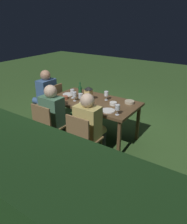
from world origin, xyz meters
TOP-DOWN VIEW (x-y plane):
  - ground_plane at (0.00, 0.00)m, footprint 16.00×16.00m
  - dining_table at (0.00, 0.00)m, footprint 1.62×0.87m
  - chair_head_far at (1.06, 0.00)m, footprint 0.40×0.42m
  - person_in_blue at (1.25, 0.00)m, footprint 0.48×0.38m
  - chair_side_right_a at (-0.36, 0.83)m, footprint 0.42×0.40m
  - person_in_mustard at (-0.36, 0.63)m, footprint 0.38×0.47m
  - chair_side_right_b at (0.36, 0.83)m, footprint 0.42×0.40m
  - person_in_green at (0.36, 0.63)m, footprint 0.38×0.47m
  - lantern_centerpiece at (0.08, 0.04)m, footprint 0.15×0.15m
  - green_bottle_on_table at (0.32, -0.03)m, footprint 0.07×0.07m
  - wine_glass_a at (0.41, 0.10)m, footprint 0.08×0.08m
  - wine_glass_b at (0.28, 0.19)m, footprint 0.08×0.08m
  - wine_glass_c at (0.14, 0.20)m, footprint 0.08×0.08m
  - wine_glass_d at (-0.65, 0.30)m, footprint 0.08×0.08m
  - wine_glass_e at (-0.17, -0.16)m, footprint 0.08×0.08m
  - plate_a at (-0.45, 0.25)m, footprint 0.22×0.22m
  - plate_b at (0.59, 0.00)m, footprint 0.22×0.22m
  - bowl_olives at (-0.39, -0.03)m, footprint 0.13×0.13m
  - bowl_bread at (0.49, 0.22)m, footprint 0.11×0.11m
  - bowl_salad at (-0.17, 0.29)m, footprint 0.12×0.12m
  - bowl_dip at (-0.59, -0.26)m, footprint 0.17×0.17m

SIDE VIEW (x-z plane):
  - ground_plane at x=0.00m, z-range 0.00..0.00m
  - chair_head_far at x=1.06m, z-range 0.05..0.92m
  - chair_side_right_a at x=-0.36m, z-range 0.05..0.92m
  - chair_side_right_b at x=0.36m, z-range 0.05..0.92m
  - person_in_blue at x=1.25m, z-range 0.06..1.21m
  - person_in_mustard at x=-0.36m, z-range 0.06..1.21m
  - person_in_green at x=0.36m, z-range 0.06..1.21m
  - dining_table at x=0.00m, z-range 0.31..1.05m
  - plate_a at x=-0.45m, z-range 0.74..0.75m
  - plate_b at x=0.59m, z-range 0.74..0.75m
  - bowl_salad at x=-0.17m, z-range 0.74..0.78m
  - bowl_dip at x=-0.59m, z-range 0.74..0.79m
  - bowl_olives at x=-0.39m, z-range 0.74..0.80m
  - bowl_bread at x=0.49m, z-range 0.74..0.80m
  - green_bottle_on_table at x=0.32m, z-range 0.70..0.99m
  - wine_glass_a at x=0.41m, z-range 0.77..0.94m
  - wine_glass_b at x=0.28m, z-range 0.77..0.94m
  - wine_glass_c at x=0.14m, z-range 0.77..0.94m
  - wine_glass_d at x=-0.65m, z-range 0.77..0.94m
  - wine_glass_e at x=-0.17m, z-range 0.77..0.94m
  - lantern_centerpiece at x=0.08m, z-range 0.75..1.02m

